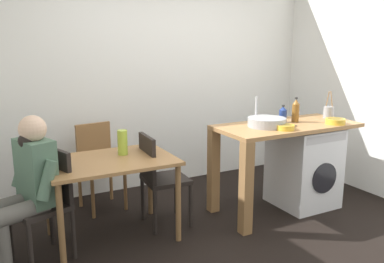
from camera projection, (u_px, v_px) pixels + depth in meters
ground_plane at (231, 240)px, 3.61m from camera, size 5.46×5.46×0.00m
wall_back at (153, 76)px, 4.83m from camera, size 4.60×0.10×2.70m
dining_table at (111, 170)px, 3.52m from camera, size 1.10×0.76×0.74m
chair_person_seat at (48, 198)px, 3.24m from camera, size 0.51×0.51×0.90m
chair_opposite at (158, 175)px, 3.81m from camera, size 0.42×0.42×0.90m
chair_spare_by_wall at (98, 161)px, 4.26m from camera, size 0.45×0.45×0.90m
seated_person at (26, 184)px, 3.08m from camera, size 0.57×0.54×1.20m
kitchen_counter at (270, 141)px, 4.05m from camera, size 1.50×0.68×0.92m
washing_machine at (304, 166)px, 4.34m from camera, size 0.60×0.61×0.86m
sink_basin at (267, 122)px, 3.98m from camera, size 0.38×0.38×0.09m
tap at (256, 110)px, 4.12m from camera, size 0.02×0.02×0.28m
bottle_tall_green at (283, 114)px, 4.20m from camera, size 0.08×0.08×0.18m
bottle_squat_brown at (296, 111)px, 4.21m from camera, size 0.08×0.08×0.26m
mixing_bowl at (285, 127)px, 3.84m from camera, size 0.18×0.18×0.05m
utensil_crock at (328, 112)px, 4.43m from camera, size 0.11×0.11×0.30m
colander at (335, 121)px, 4.12m from camera, size 0.20×0.20×0.06m
vase at (122, 142)px, 3.63m from camera, size 0.09×0.09×0.23m
scissors at (290, 126)px, 4.00m from camera, size 0.15×0.06×0.01m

